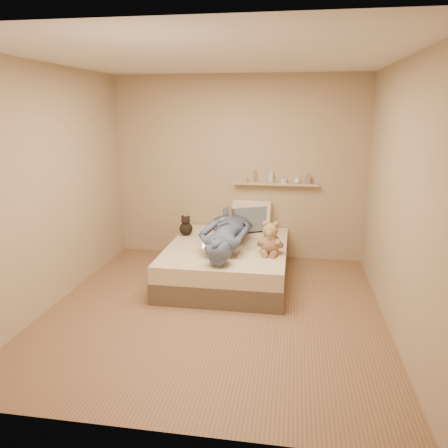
% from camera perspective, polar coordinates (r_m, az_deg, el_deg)
% --- Properties ---
extents(room, '(3.80, 3.80, 3.80)m').
position_cam_1_polar(room, '(4.46, -1.34, 4.12)').
color(room, '#876146').
rests_on(room, ground).
extents(bed, '(1.50, 1.90, 0.45)m').
position_cam_1_polar(bed, '(5.63, 0.46, -4.96)').
color(bed, brown).
rests_on(bed, floor).
extents(game_console, '(0.18, 0.08, 0.06)m').
position_cam_1_polar(game_console, '(5.01, -1.89, -2.93)').
color(game_console, silver).
rests_on(game_console, bed).
extents(teddy_bear, '(0.34, 0.32, 0.41)m').
position_cam_1_polar(teddy_bear, '(5.20, 6.04, -2.15)').
color(teddy_bear, '#9F7057').
rests_on(teddy_bear, bed).
extents(dark_plush, '(0.18, 0.18, 0.28)m').
position_cam_1_polar(dark_plush, '(5.98, -5.00, -0.34)').
color(dark_plush, black).
rests_on(dark_plush, bed).
extents(pillow_cream, '(0.58, 0.34, 0.43)m').
position_cam_1_polar(pillow_cream, '(6.27, 3.62, 1.15)').
color(pillow_cream, beige).
rests_on(pillow_cream, bed).
extents(pillow_grey, '(0.55, 0.42, 0.37)m').
position_cam_1_polar(pillow_grey, '(6.14, 3.51, 0.57)').
color(pillow_grey, slate).
rests_on(pillow_grey, bed).
extents(person, '(0.62, 1.69, 0.40)m').
position_cam_1_polar(person, '(5.44, 0.37, -0.91)').
color(person, '#4E5A7B').
rests_on(person, bed).
extents(wall_shelf, '(1.20, 0.12, 0.03)m').
position_cam_1_polar(wall_shelf, '(6.23, 6.78, 5.22)').
color(wall_shelf, tan).
rests_on(wall_shelf, wall_back).
extents(shelf_bottles, '(0.95, 0.10, 0.21)m').
position_cam_1_polar(shelf_bottles, '(6.22, 7.82, 5.99)').
color(shelf_bottles, '#AFA996').
rests_on(shelf_bottles, wall_shelf).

